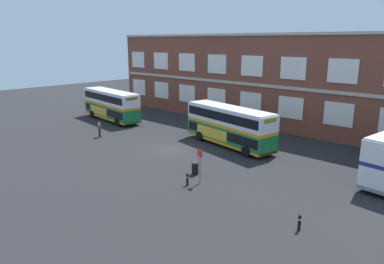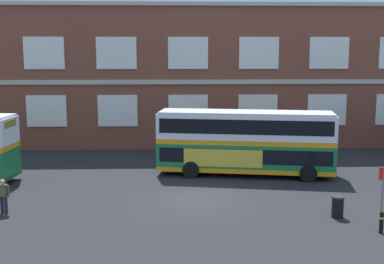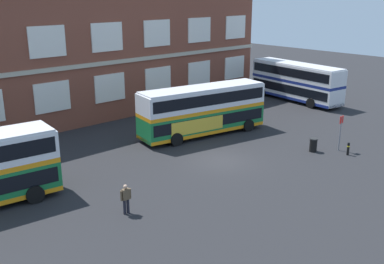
{
  "view_description": "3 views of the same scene",
  "coord_description": "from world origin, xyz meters",
  "px_view_note": "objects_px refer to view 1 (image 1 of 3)",
  "views": [
    {
      "loc": [
        25.73,
        -23.93,
        10.69
      ],
      "look_at": [
        0.69,
        2.49,
        1.52
      ],
      "focal_mm": 34.05,
      "sensor_mm": 36.0,
      "label": 1
    },
    {
      "loc": [
        -1.25,
        -26.38,
        7.81
      ],
      "look_at": [
        -0.13,
        3.08,
        3.14
      ],
      "focal_mm": 47.91,
      "sensor_mm": 36.0,
      "label": 2
    },
    {
      "loc": [
        -21.8,
        -20.71,
        11.51
      ],
      "look_at": [
        -0.14,
        2.84,
        1.53
      ],
      "focal_mm": 42.37,
      "sensor_mm": 36.0,
      "label": 3
    }
  ],
  "objects_px": {
    "double_decker_near": "(111,105)",
    "double_decker_middle": "(229,126)",
    "safety_bollard_east": "(299,222)",
    "station_litter_bin": "(195,168)",
    "bus_stand_flag": "(200,163)",
    "waiting_passenger": "(99,129)",
    "safety_bollard_west": "(187,179)"
  },
  "relations": [
    {
      "from": "double_decker_near",
      "to": "bus_stand_flag",
      "type": "distance_m",
      "value": 25.86
    },
    {
      "from": "double_decker_middle",
      "to": "station_litter_bin",
      "type": "distance_m",
      "value": 9.32
    },
    {
      "from": "station_litter_bin",
      "to": "bus_stand_flag",
      "type": "bearing_deg",
      "value": -36.37
    },
    {
      "from": "bus_stand_flag",
      "to": "safety_bollard_west",
      "type": "height_order",
      "value": "bus_stand_flag"
    },
    {
      "from": "bus_stand_flag",
      "to": "safety_bollard_east",
      "type": "xyz_separation_m",
      "value": [
        8.97,
        -1.31,
        -1.14
      ]
    },
    {
      "from": "double_decker_middle",
      "to": "safety_bollard_east",
      "type": "relative_size",
      "value": 11.87
    },
    {
      "from": "double_decker_near",
      "to": "double_decker_middle",
      "type": "xyz_separation_m",
      "value": [
        19.55,
        1.12,
        0.0
      ]
    },
    {
      "from": "station_litter_bin",
      "to": "double_decker_middle",
      "type": "bearing_deg",
      "value": 110.41
    },
    {
      "from": "double_decker_near",
      "to": "double_decker_middle",
      "type": "distance_m",
      "value": 19.58
    },
    {
      "from": "double_decker_near",
      "to": "double_decker_middle",
      "type": "bearing_deg",
      "value": 3.29
    },
    {
      "from": "safety_bollard_east",
      "to": "waiting_passenger",
      "type": "bearing_deg",
      "value": 172.03
    },
    {
      "from": "bus_stand_flag",
      "to": "double_decker_middle",
      "type": "bearing_deg",
      "value": 116.18
    },
    {
      "from": "double_decker_middle",
      "to": "safety_bollard_east",
      "type": "xyz_separation_m",
      "value": [
        13.78,
        -11.1,
        -1.66
      ]
    },
    {
      "from": "double_decker_middle",
      "to": "waiting_passenger",
      "type": "height_order",
      "value": "double_decker_middle"
    },
    {
      "from": "safety_bollard_east",
      "to": "double_decker_middle",
      "type": "bearing_deg",
      "value": 141.14
    },
    {
      "from": "double_decker_middle",
      "to": "safety_bollard_west",
      "type": "height_order",
      "value": "double_decker_middle"
    },
    {
      "from": "waiting_passenger",
      "to": "bus_stand_flag",
      "type": "distance_m",
      "value": 17.8
    },
    {
      "from": "double_decker_middle",
      "to": "safety_bollard_west",
      "type": "distance_m",
      "value": 11.76
    },
    {
      "from": "waiting_passenger",
      "to": "safety_bollard_west",
      "type": "xyz_separation_m",
      "value": [
        17.23,
        -3.39,
        -0.44
      ]
    },
    {
      "from": "double_decker_near",
      "to": "waiting_passenger",
      "type": "height_order",
      "value": "double_decker_near"
    },
    {
      "from": "double_decker_middle",
      "to": "station_litter_bin",
      "type": "relative_size",
      "value": 10.95
    },
    {
      "from": "station_litter_bin",
      "to": "safety_bollard_east",
      "type": "relative_size",
      "value": 1.08
    },
    {
      "from": "double_decker_near",
      "to": "safety_bollard_east",
      "type": "xyz_separation_m",
      "value": [
        33.32,
        -9.98,
        -1.66
      ]
    },
    {
      "from": "double_decker_near",
      "to": "station_litter_bin",
      "type": "distance_m",
      "value": 24.0
    },
    {
      "from": "bus_stand_flag",
      "to": "safety_bollard_east",
      "type": "bearing_deg",
      "value": -8.31
    },
    {
      "from": "waiting_passenger",
      "to": "safety_bollard_east",
      "type": "height_order",
      "value": "waiting_passenger"
    },
    {
      "from": "station_litter_bin",
      "to": "safety_bollard_east",
      "type": "xyz_separation_m",
      "value": [
        10.58,
        -2.5,
        -0.03
      ]
    },
    {
      "from": "bus_stand_flag",
      "to": "safety_bollard_west",
      "type": "xyz_separation_m",
      "value": [
        -0.39,
        -0.98,
        -1.14
      ]
    },
    {
      "from": "double_decker_near",
      "to": "safety_bollard_east",
      "type": "distance_m",
      "value": 34.83
    },
    {
      "from": "double_decker_middle",
      "to": "double_decker_near",
      "type": "bearing_deg",
      "value": -176.71
    },
    {
      "from": "bus_stand_flag",
      "to": "waiting_passenger",
      "type": "bearing_deg",
      "value": 172.2
    },
    {
      "from": "double_decker_middle",
      "to": "bus_stand_flag",
      "type": "distance_m",
      "value": 10.92
    }
  ]
}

